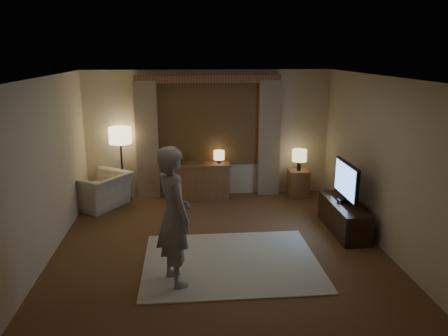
{
  "coord_description": "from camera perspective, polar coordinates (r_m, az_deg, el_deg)",
  "views": [
    {
      "loc": [
        -0.48,
        -6.1,
        2.95
      ],
      "look_at": [
        0.12,
        0.6,
        1.15
      ],
      "focal_mm": 35.0,
      "sensor_mm": 36.0,
      "label": 1
    }
  ],
  "objects": [
    {
      "name": "room",
      "position": [
        6.81,
        -0.97,
        1.28
      ],
      "size": [
        5.04,
        5.54,
        2.64
      ],
      "color": "brown",
      "rests_on": "ground"
    },
    {
      "name": "rug",
      "position": [
        6.44,
        0.94,
        -12.15
      ],
      "size": [
        2.5,
        2.0,
        0.02
      ],
      "primitive_type": "cube",
      "color": "beige",
      "rests_on": "floor"
    },
    {
      "name": "sideboard",
      "position": [
        8.99,
        -3.19,
        -1.83
      ],
      "size": [
        1.2,
        0.4,
        0.7
      ],
      "primitive_type": "cube",
      "color": "brown",
      "rests_on": "floor"
    },
    {
      "name": "picture_frame",
      "position": [
        8.87,
        -3.23,
        0.95
      ],
      "size": [
        0.16,
        0.02,
        0.2
      ],
      "primitive_type": "cube",
      "color": "brown",
      "rests_on": "sideboard"
    },
    {
      "name": "plant",
      "position": [
        8.85,
        -5.82,
        1.21
      ],
      "size": [
        0.17,
        0.13,
        0.3
      ],
      "primitive_type": "imported",
      "color": "#999999",
      "rests_on": "sideboard"
    },
    {
      "name": "table_lamp_sideboard",
      "position": [
        8.86,
        -0.65,
        1.62
      ],
      "size": [
        0.22,
        0.22,
        0.3
      ],
      "color": "black",
      "rests_on": "sideboard"
    },
    {
      "name": "floor_lamp",
      "position": [
        8.85,
        -13.38,
        3.64
      ],
      "size": [
        0.44,
        0.44,
        1.51
      ],
      "color": "black",
      "rests_on": "floor"
    },
    {
      "name": "armchair",
      "position": [
        8.82,
        -15.85,
        -2.84
      ],
      "size": [
        1.31,
        1.35,
        0.66
      ],
      "primitive_type": "imported",
      "rotation": [
        0.0,
        0.0,
        -2.16
      ],
      "color": "beige",
      "rests_on": "floor"
    },
    {
      "name": "side_table",
      "position": [
        9.25,
        9.66,
        -1.98
      ],
      "size": [
        0.4,
        0.4,
        0.56
      ],
      "primitive_type": "cube",
      "color": "brown",
      "rests_on": "floor"
    },
    {
      "name": "table_lamp_side",
      "position": [
        9.1,
        9.83,
        1.56
      ],
      "size": [
        0.3,
        0.3,
        0.44
      ],
      "color": "black",
      "rests_on": "side_table"
    },
    {
      "name": "tv_stand",
      "position": [
        7.66,
        15.37,
        -6.19
      ],
      "size": [
        0.45,
        1.4,
        0.5
      ],
      "primitive_type": "cube",
      "color": "black",
      "rests_on": "floor"
    },
    {
      "name": "tv",
      "position": [
        7.46,
        15.69,
        -1.66
      ],
      "size": [
        0.23,
        0.96,
        0.69
      ],
      "color": "black",
      "rests_on": "tv_stand"
    },
    {
      "name": "person",
      "position": [
        5.59,
        -6.58,
        -6.26
      ],
      "size": [
        0.66,
        0.78,
        1.82
      ],
      "primitive_type": "imported",
      "rotation": [
        0.0,
        0.0,
        1.98
      ],
      "color": "gray",
      "rests_on": "rug"
    }
  ]
}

